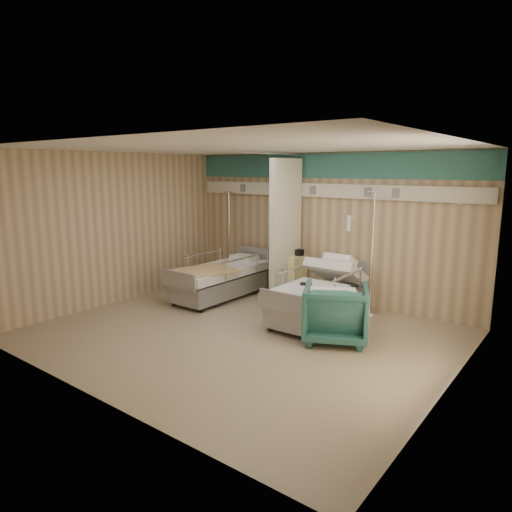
{
  "coord_description": "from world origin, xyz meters",
  "views": [
    {
      "loc": [
        4.21,
        -5.13,
        2.5
      ],
      "look_at": [
        -0.17,
        0.6,
        1.12
      ],
      "focal_mm": 32.0,
      "sensor_mm": 36.0,
      "label": 1
    }
  ],
  "objects_px": {
    "visitor_armchair": "(336,313)",
    "iv_stand_right": "(370,288)",
    "bed_right": "(318,302)",
    "iv_stand_left": "(230,266)",
    "bedside_cabinet": "(290,276)",
    "bed_left": "(220,282)"
  },
  "relations": [
    {
      "from": "visitor_armchair",
      "to": "iv_stand_right",
      "type": "height_order",
      "value": "iv_stand_right"
    },
    {
      "from": "bed_right",
      "to": "iv_stand_left",
      "type": "bearing_deg",
      "value": 161.07
    },
    {
      "from": "bed_right",
      "to": "iv_stand_left",
      "type": "height_order",
      "value": "iv_stand_left"
    },
    {
      "from": "bedside_cabinet",
      "to": "visitor_armchair",
      "type": "height_order",
      "value": "bedside_cabinet"
    },
    {
      "from": "bed_left",
      "to": "bed_right",
      "type": "bearing_deg",
      "value": 0.0
    },
    {
      "from": "iv_stand_left",
      "to": "bed_left",
      "type": "bearing_deg",
      "value": -59.68
    },
    {
      "from": "bed_right",
      "to": "bed_left",
      "type": "distance_m",
      "value": 2.2
    },
    {
      "from": "visitor_armchair",
      "to": "bedside_cabinet",
      "type": "bearing_deg",
      "value": -66.74
    },
    {
      "from": "bedside_cabinet",
      "to": "bed_left",
      "type": "bearing_deg",
      "value": -139.4
    },
    {
      "from": "bed_left",
      "to": "visitor_armchair",
      "type": "bearing_deg",
      "value": -12.58
    },
    {
      "from": "bed_left",
      "to": "bedside_cabinet",
      "type": "distance_m",
      "value": 1.39
    },
    {
      "from": "bed_right",
      "to": "bed_left",
      "type": "relative_size",
      "value": 1.0
    },
    {
      "from": "iv_stand_right",
      "to": "bed_right",
      "type": "bearing_deg",
      "value": -117.72
    },
    {
      "from": "bedside_cabinet",
      "to": "visitor_armchair",
      "type": "distance_m",
      "value": 2.37
    },
    {
      "from": "visitor_armchair",
      "to": "iv_stand_right",
      "type": "relative_size",
      "value": 0.44
    },
    {
      "from": "bed_right",
      "to": "visitor_armchair",
      "type": "distance_m",
      "value": 0.92
    },
    {
      "from": "bed_left",
      "to": "iv_stand_right",
      "type": "bearing_deg",
      "value": 19.41
    },
    {
      "from": "bed_right",
      "to": "iv_stand_right",
      "type": "bearing_deg",
      "value": 62.28
    },
    {
      "from": "bedside_cabinet",
      "to": "iv_stand_right",
      "type": "xyz_separation_m",
      "value": [
        1.65,
        0.05,
        0.01
      ]
    },
    {
      "from": "bed_left",
      "to": "iv_stand_right",
      "type": "distance_m",
      "value": 2.87
    },
    {
      "from": "visitor_armchair",
      "to": "iv_stand_left",
      "type": "xyz_separation_m",
      "value": [
        -3.4,
        1.58,
        -0.01
      ]
    },
    {
      "from": "bed_right",
      "to": "visitor_armchair",
      "type": "relative_size",
      "value": 2.32
    }
  ]
}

